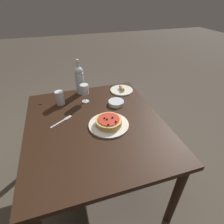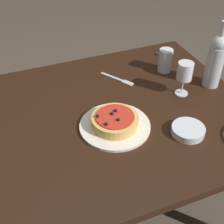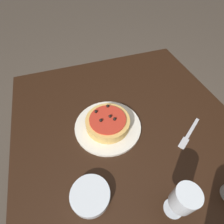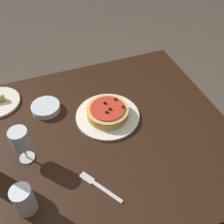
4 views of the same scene
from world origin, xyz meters
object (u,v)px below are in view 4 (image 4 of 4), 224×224
(dining_table, at_px, (102,146))
(wine_glass, at_px, (20,140))
(dinner_plate, at_px, (108,116))
(water_cup, at_px, (24,200))
(pizza, at_px, (108,112))
(side_bowl, at_px, (46,108))
(fork, at_px, (98,186))

(dining_table, distance_m, wine_glass, 0.38)
(dinner_plate, height_order, water_cup, water_cup)
(pizza, bearing_deg, wine_glass, 15.07)
(dinner_plate, distance_m, water_cup, 0.52)
(wine_glass, bearing_deg, side_bowl, -116.19)
(wine_glass, height_order, side_bowl, wine_glass)
(fork, bearing_deg, dinner_plate, -58.91)
(pizza, relative_size, fork, 1.13)
(water_cup, bearing_deg, pizza, -142.31)
(dining_table, relative_size, fork, 6.74)
(dinner_plate, xyz_separation_m, wine_glass, (0.38, 0.10, 0.11))
(side_bowl, distance_m, fork, 0.48)
(side_bowl, bearing_deg, pizza, 151.00)
(dinner_plate, distance_m, wine_glass, 0.41)
(fork, bearing_deg, dining_table, -54.98)
(dining_table, distance_m, pizza, 0.16)
(dinner_plate, xyz_separation_m, pizza, (-0.00, -0.00, 0.03))
(dinner_plate, height_order, wine_glass, wine_glass)
(dinner_plate, height_order, pizza, pizza)
(dinner_plate, relative_size, wine_glass, 1.78)
(pizza, bearing_deg, dining_table, 55.39)
(dining_table, bearing_deg, pizza, -124.61)
(water_cup, relative_size, side_bowl, 0.89)
(dining_table, height_order, side_bowl, side_bowl)
(dining_table, xyz_separation_m, pizza, (-0.06, -0.09, 0.12))
(side_bowl, bearing_deg, dinner_plate, 150.98)
(dining_table, distance_m, fork, 0.27)
(pizza, distance_m, fork, 0.36)
(dinner_plate, xyz_separation_m, water_cup, (0.41, 0.32, 0.05))
(dinner_plate, distance_m, pizza, 0.03)
(dining_table, height_order, water_cup, water_cup)
(wine_glass, relative_size, fork, 0.97)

